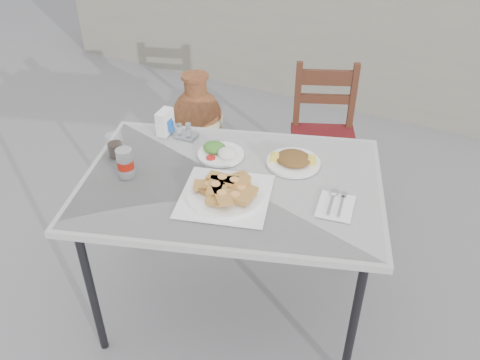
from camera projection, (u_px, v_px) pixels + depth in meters
The scene contains 13 objects.
ground at pixel (218, 296), 2.69m from camera, with size 80.00×80.00×0.00m, color #5E5E60.
cafe_table at pixel (231, 190), 2.23m from camera, with size 1.51×1.25×0.79m.
pide_plate at pixel (225, 190), 2.08m from camera, with size 0.46×0.46×0.08m.
salad_rice_plate at pixel (220, 152), 2.35m from camera, with size 0.22×0.22×0.05m.
salad_chopped_plate at pixel (293, 160), 2.29m from camera, with size 0.24×0.24×0.05m.
soda_can at pixel (125, 163), 2.19m from camera, with size 0.07×0.07×0.13m.
cola_glass at pixel (115, 147), 2.33m from camera, with size 0.08×0.08×0.11m.
napkin_holder at pixel (165, 122), 2.49m from camera, with size 0.07×0.11×0.12m.
condiment_caddy at pixel (186, 132), 2.48m from camera, with size 0.11×0.09×0.07m.
cutlery_napkin at pixel (336, 204), 2.06m from camera, with size 0.17×0.21×0.01m.
chair at pixel (323, 137), 3.14m from camera, with size 0.52×0.52×0.89m.
terracotta_urn at pixel (197, 120), 3.66m from camera, with size 0.37×0.37×0.64m.
back_wall at pixel (365, 38), 4.16m from camera, with size 6.00×0.25×1.20m, color gray.
Camera 1 is at (0.95, -1.58, 2.06)m, focal length 38.00 mm.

